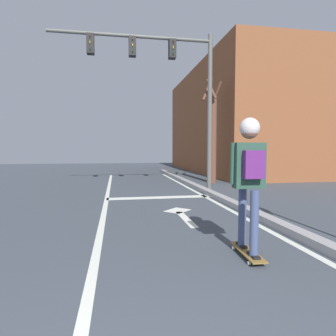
# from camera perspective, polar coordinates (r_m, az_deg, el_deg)

# --- Properties ---
(lane_line_center) EXTENTS (0.12, 20.00, 0.01)m
(lane_line_center) POSITION_cam_1_polar(r_m,az_deg,el_deg) (6.58, -12.60, -9.07)
(lane_line_center) COLOR silver
(lane_line_center) RESTS_ON ground
(lane_line_curbside) EXTENTS (0.12, 20.00, 0.01)m
(lane_line_curbside) POSITION_cam_1_polar(r_m,az_deg,el_deg) (7.09, 12.22, -8.14)
(lane_line_curbside) COLOR silver
(lane_line_curbside) RESTS_ON ground
(stop_bar) EXTENTS (3.10, 0.40, 0.01)m
(stop_bar) POSITION_cam_1_polar(r_m,az_deg,el_deg) (8.74, -1.74, -5.82)
(stop_bar) COLOR silver
(stop_bar) RESTS_ON ground
(lane_arrow_stem) EXTENTS (0.16, 1.40, 0.01)m
(lane_arrow_stem) POSITION_cam_1_polar(r_m,az_deg,el_deg) (6.11, 3.57, -9.98)
(lane_arrow_stem) COLOR silver
(lane_arrow_stem) RESTS_ON ground
(lane_arrow_head) EXTENTS (0.71, 0.71, 0.01)m
(lane_arrow_head) POSITION_cam_1_polar(r_m,az_deg,el_deg) (6.92, 1.88, -8.35)
(lane_arrow_head) COLOR silver
(lane_arrow_head) RESTS_ON ground
(curb_strip) EXTENTS (0.24, 24.00, 0.14)m
(curb_strip) POSITION_cam_1_polar(r_m,az_deg,el_deg) (7.18, 14.09, -7.48)
(curb_strip) COLOR #959295
(curb_strip) RESTS_ON ground
(skateboard) EXTENTS (0.25, 0.84, 0.08)m
(skateboard) POSITION_cam_1_polar(r_m,az_deg,el_deg) (4.21, 15.36, -15.67)
(skateboard) COLOR olive
(skateboard) RESTS_ON ground
(skater) EXTENTS (0.49, 0.65, 1.79)m
(skater) POSITION_cam_1_polar(r_m,az_deg,el_deg) (3.96, 15.73, 0.40)
(skater) COLOR #3F4D76
(skater) RESTS_ON skateboard
(traffic_signal_mast) EXTENTS (5.56, 0.34, 5.49)m
(traffic_signal_mast) POSITION_cam_1_polar(r_m,az_deg,el_deg) (10.50, -0.70, 18.40)
(traffic_signal_mast) COLOR #5A5A55
(traffic_signal_mast) RESTS_ON ground
(roadside_tree) EXTENTS (0.92, 0.91, 4.57)m
(roadside_tree) POSITION_cam_1_polar(r_m,az_deg,el_deg) (12.55, 8.80, 6.32)
(roadside_tree) COLOR brown
(roadside_tree) RESTS_ON ground
(building_block) EXTENTS (9.70, 13.33, 6.49)m
(building_block) POSITION_cam_1_polar(r_m,az_deg,el_deg) (20.49, 18.22, 8.56)
(building_block) COLOR brown
(building_block) RESTS_ON ground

